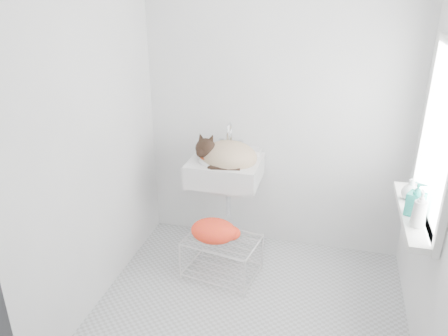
% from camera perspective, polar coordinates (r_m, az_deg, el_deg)
% --- Properties ---
extents(floor, '(2.20, 2.00, 0.02)m').
position_cam_1_polar(floor, '(3.34, 3.20, -17.96)').
color(floor, silver).
rests_on(floor, ground).
extents(back_wall, '(2.20, 0.02, 2.50)m').
position_cam_1_polar(back_wall, '(3.63, 6.84, 7.91)').
color(back_wall, white).
rests_on(back_wall, ground).
extents(right_wall, '(0.02, 2.00, 2.50)m').
position_cam_1_polar(right_wall, '(2.73, 27.10, 0.22)').
color(right_wall, white).
rests_on(right_wall, ground).
extents(left_wall, '(0.02, 2.00, 2.50)m').
position_cam_1_polar(left_wall, '(3.08, -16.81, 4.24)').
color(left_wall, white).
rests_on(left_wall, ground).
extents(window_glass, '(0.01, 0.80, 1.00)m').
position_cam_1_polar(window_glass, '(2.88, 26.44, 3.59)').
color(window_glass, white).
rests_on(window_glass, right_wall).
extents(window_frame, '(0.04, 0.90, 1.10)m').
position_cam_1_polar(window_frame, '(2.87, 26.15, 3.62)').
color(window_frame, white).
rests_on(window_frame, right_wall).
extents(windowsill, '(0.16, 0.88, 0.04)m').
position_cam_1_polar(windowsill, '(3.06, 23.35, -5.46)').
color(windowsill, white).
rests_on(windowsill, right_wall).
extents(sink, '(0.57, 0.50, 0.23)m').
position_cam_1_polar(sink, '(3.58, 0.19, 1.10)').
color(sink, white).
rests_on(sink, back_wall).
extents(faucet, '(0.21, 0.15, 0.21)m').
position_cam_1_polar(faucet, '(3.70, 0.89, 4.12)').
color(faucet, silver).
rests_on(faucet, sink).
extents(cat, '(0.50, 0.42, 0.30)m').
position_cam_1_polar(cat, '(3.55, 0.30, 1.59)').
color(cat, '#C8AE87').
rests_on(cat, sink).
extents(wire_rack, '(0.61, 0.48, 0.33)m').
position_cam_1_polar(wire_rack, '(3.59, -0.30, -11.62)').
color(wire_rack, silver).
rests_on(wire_rack, floor).
extents(towel, '(0.39, 0.29, 0.15)m').
position_cam_1_polar(towel, '(3.47, -1.36, -8.81)').
color(towel, '#FF5B00').
rests_on(towel, wire_rack).
extents(bottle_a, '(0.08, 0.08, 0.19)m').
position_cam_1_polar(bottle_a, '(2.87, 23.70, -6.92)').
color(bottle_a, silver).
rests_on(bottle_a, windowsill).
extents(bottle_b, '(0.13, 0.13, 0.22)m').
position_cam_1_polar(bottle_b, '(3.00, 23.35, -5.58)').
color(bottle_b, teal).
rests_on(bottle_b, windowsill).
extents(bottle_c, '(0.16, 0.16, 0.15)m').
position_cam_1_polar(bottle_c, '(3.19, 22.87, -3.77)').
color(bottle_c, silver).
rests_on(bottle_c, windowsill).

